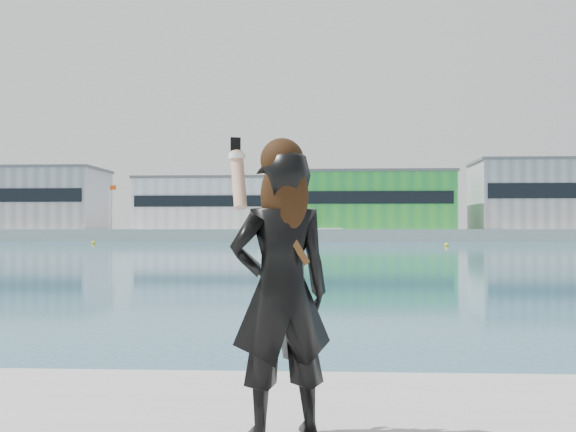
% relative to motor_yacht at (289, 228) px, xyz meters
% --- Properties ---
extents(far_quay, '(320.00, 40.00, 2.00)m').
position_rel_motor_yacht_xyz_m(far_quay, '(5.89, 13.80, -1.18)').
color(far_quay, '#9E9E99').
rests_on(far_quay, ground).
extents(warehouse_grey_left, '(26.52, 16.36, 11.50)m').
position_rel_motor_yacht_xyz_m(warehouse_grey_left, '(-49.11, 11.78, 5.58)').
color(warehouse_grey_left, gray).
rests_on(warehouse_grey_left, far_quay).
extents(warehouse_white, '(24.48, 15.35, 9.50)m').
position_rel_motor_yacht_xyz_m(warehouse_white, '(-16.11, 11.78, 4.58)').
color(warehouse_white, silver).
rests_on(warehouse_white, far_quay).
extents(warehouse_green, '(30.60, 16.36, 10.50)m').
position_rel_motor_yacht_xyz_m(warehouse_green, '(13.89, 11.78, 5.08)').
color(warehouse_green, green).
rests_on(warehouse_green, far_quay).
extents(warehouse_grey_right, '(25.50, 15.35, 12.50)m').
position_rel_motor_yacht_xyz_m(warehouse_grey_right, '(45.89, 11.78, 6.08)').
color(warehouse_grey_right, gray).
rests_on(warehouse_grey_right, far_quay).
extents(flagpole_left, '(1.28, 0.16, 8.00)m').
position_rel_motor_yacht_xyz_m(flagpole_left, '(-32.01, 4.80, 4.35)').
color(flagpole_left, silver).
rests_on(flagpole_left, far_quay).
extents(flagpole_right, '(1.28, 0.16, 8.00)m').
position_rel_motor_yacht_xyz_m(flagpole_right, '(27.99, 4.80, 4.35)').
color(flagpole_right, silver).
rests_on(flagpole_right, far_quay).
extents(motor_yacht, '(17.28, 9.00, 7.77)m').
position_rel_motor_yacht_xyz_m(motor_yacht, '(0.00, 0.00, 0.00)').
color(motor_yacht, silver).
rests_on(motor_yacht, ground).
extents(buoy_near, '(0.50, 0.50, 0.50)m').
position_rel_motor_yacht_xyz_m(buoy_near, '(20.41, -36.38, -2.18)').
color(buoy_near, yellow).
rests_on(buoy_near, ground).
extents(buoy_far, '(0.50, 0.50, 0.50)m').
position_rel_motor_yacht_xyz_m(buoy_far, '(-25.29, -24.48, -2.18)').
color(buoy_far, yellow).
rests_on(buoy_far, ground).
extents(woman, '(0.67, 0.55, 1.67)m').
position_rel_motor_yacht_xyz_m(woman, '(6.34, -117.02, -0.54)').
color(woman, black).
rests_on(woman, near_quay).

